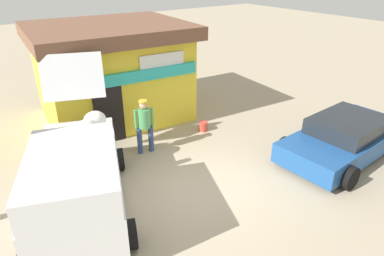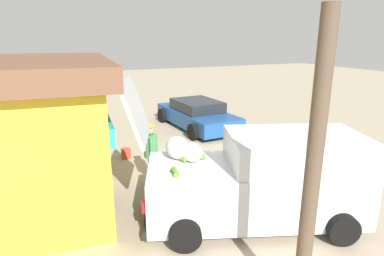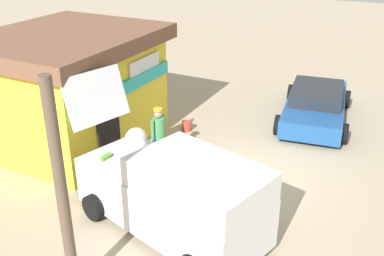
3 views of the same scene
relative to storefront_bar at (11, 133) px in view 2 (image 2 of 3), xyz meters
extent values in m
plane|color=tan|center=(-0.11, -5.43, -1.69)|extent=(60.00, 60.00, 0.00)
cube|color=yellow|center=(0.00, 0.01, -0.26)|extent=(4.89, 4.17, 2.85)
cube|color=#2DB7B2|center=(-0.15, -1.96, 0.31)|extent=(4.37, 0.46, 0.36)
cube|color=black|center=(-0.98, -1.86, -0.69)|extent=(0.90, 0.13, 2.00)
cube|color=white|center=(0.86, -2.01, 0.59)|extent=(1.50, 0.18, 0.60)
cube|color=brown|center=(0.00, 0.01, 1.38)|extent=(5.45, 4.73, 0.43)
cube|color=silver|center=(-2.81, -4.50, -0.98)|extent=(3.11, 4.64, 1.09)
cube|color=silver|center=(-3.09, -5.27, -0.13)|extent=(2.49, 3.08, 0.61)
cube|color=black|center=(-3.53, -6.48, -0.16)|extent=(1.42, 0.58, 0.46)
cube|color=silver|center=(-2.01, -2.31, 0.75)|extent=(1.62, 0.94, 1.16)
ellipsoid|color=silver|center=(-1.87, -3.20, -0.20)|extent=(0.57, 0.48, 0.48)
ellipsoid|color=silver|center=(-1.88, -3.22, -0.25)|extent=(0.45, 0.37, 0.37)
ellipsoid|color=silver|center=(-2.15, -3.41, -0.23)|extent=(0.48, 0.40, 0.40)
cylinder|color=#61AA34|center=(-2.63, -2.85, -0.38)|extent=(0.31, 0.16, 0.11)
cylinder|color=#609C38|center=(-2.05, -3.24, -0.35)|extent=(0.29, 0.23, 0.16)
cylinder|color=#6CA93C|center=(-1.91, -3.36, -0.36)|extent=(0.26, 0.29, 0.15)
cylinder|color=#5C9E38|center=(-2.11, -3.58, -0.37)|extent=(0.23, 0.28, 0.12)
cube|color=black|center=(-2.06, -2.44, -1.44)|extent=(1.59, 0.64, 0.16)
cube|color=red|center=(-2.69, -2.20, -0.92)|extent=(0.15, 0.10, 0.20)
cube|color=red|center=(-1.41, -2.67, -0.92)|extent=(0.15, 0.10, 0.20)
cylinder|color=black|center=(-4.20, -5.56, -1.39)|extent=(0.41, 0.64, 0.60)
cylinder|color=black|center=(-2.42, -6.20, -1.39)|extent=(0.41, 0.64, 0.60)
cylinder|color=black|center=(-3.19, -2.81, -1.39)|extent=(0.41, 0.64, 0.60)
cylinder|color=black|center=(-1.42, -3.45, -1.39)|extent=(0.41, 0.64, 0.60)
cube|color=#1E4C8C|center=(4.28, -6.50, -1.24)|extent=(4.50, 2.11, 0.56)
cube|color=#1E2328|center=(4.28, -6.50, -0.74)|extent=(2.21, 1.74, 0.43)
cylinder|color=black|center=(2.72, -5.62, -1.38)|extent=(0.64, 0.26, 0.63)
cylinder|color=black|center=(2.85, -7.57, -1.38)|extent=(0.64, 0.26, 0.63)
cylinder|color=black|center=(5.70, -5.42, -1.38)|extent=(0.64, 0.26, 0.63)
cylinder|color=black|center=(5.83, -7.37, -1.38)|extent=(0.64, 0.26, 0.63)
cylinder|color=navy|center=(-0.57, -3.01, -1.28)|extent=(0.15, 0.15, 0.81)
cylinder|color=navy|center=(-0.24, -3.08, -1.28)|extent=(0.15, 0.15, 0.81)
cylinder|color=#4C9959|center=(-0.41, -3.04, -0.59)|extent=(0.41, 0.41, 0.57)
sphere|color=tan|center=(-0.41, -3.04, -0.19)|extent=(0.22, 0.22, 0.22)
cylinder|color=gold|center=(-0.41, -3.04, -0.06)|extent=(0.24, 0.24, 0.05)
cylinder|color=#4C9959|center=(-0.64, -2.99, -0.57)|extent=(0.09, 0.09, 0.55)
cylinder|color=#4C9959|center=(-0.17, -3.10, -0.57)|extent=(0.09, 0.09, 0.55)
cylinder|color=#4C4C51|center=(-2.15, -3.30, -1.30)|extent=(0.15, 0.15, 0.78)
cylinder|color=#4C4C51|center=(-1.95, -3.02, -1.30)|extent=(0.15, 0.15, 0.78)
cylinder|color=#CC4C3F|center=(-2.23, -3.04, -0.74)|extent=(0.72, 0.65, 0.61)
sphere|color=brown|center=(-2.47, -2.86, -0.51)|extent=(0.21, 0.21, 0.21)
cylinder|color=#CC4C3F|center=(-2.54, -3.11, -0.83)|extent=(0.09, 0.09, 0.52)
cylinder|color=#CC4C3F|center=(-2.27, -2.71, -0.83)|extent=(0.09, 0.09, 0.52)
ellipsoid|color=silver|center=(-1.65, -1.33, -1.50)|extent=(0.66, 0.72, 0.38)
cylinder|color=#5C9F35|center=(-1.57, -1.20, -1.61)|extent=(0.31, 0.28, 0.15)
cylinder|color=#66B039|center=(-1.64, -1.02, -1.62)|extent=(0.30, 0.32, 0.13)
cylinder|color=green|center=(-1.42, -1.64, -1.61)|extent=(0.34, 0.24, 0.15)
cylinder|color=#BF3F33|center=(1.85, -2.88, -1.53)|extent=(0.30, 0.30, 0.31)
cylinder|color=brown|center=(-5.14, -3.69, 0.36)|extent=(0.20, 0.20, 4.09)
camera|label=1|loc=(-4.36, -11.03, 3.43)|focal=31.76mm
camera|label=2|loc=(-7.88, -0.86, 2.05)|focal=30.43mm
camera|label=3|loc=(-9.99, -8.02, 4.43)|focal=41.90mm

